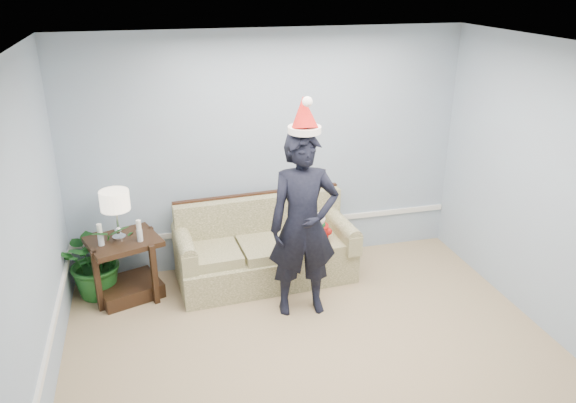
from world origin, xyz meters
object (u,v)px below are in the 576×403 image
Objects in this scene: table_lamp at (115,202)px; teddy_bear at (319,230)px; side_table at (127,274)px; houseplant at (97,259)px; sofa at (264,251)px; man at (303,226)px.

table_lamp reaches higher than teddy_bear.
side_table is 2.37× the size of teddy_bear.
sofa is at bearing -2.46° from houseplant.
table_lamp reaches higher than side_table.
houseplant is at bearing 158.71° from side_table.
teddy_bear is (2.08, -0.15, 0.34)m from side_table.
sofa is 0.67m from teddy_bear.
man reaches higher than houseplant.
table_lamp is 0.70m from houseplant.
man is (1.77, -0.74, -0.13)m from table_lamp.
teddy_bear is at bearing -4.13° from side_table.
side_table is at bearing -39.33° from table_lamp.
table_lamp is at bearing -164.06° from teddy_bear.
table_lamp reaches higher than sofa.
houseplant is at bearing 162.41° from man.
houseplant is 2.38× the size of teddy_bear.
sofa is 1.50m from side_table.
table_lamp is 1.92m from man.
sofa is 3.76× the size of table_lamp.
houseplant is at bearing 161.73° from table_lamp.
table_lamp is 2.17m from teddy_bear.
table_lamp is at bearing -18.27° from houseplant.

